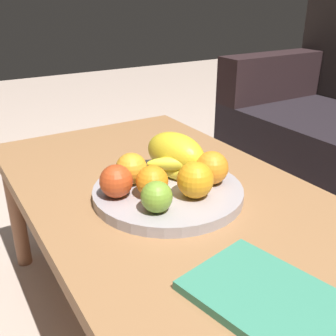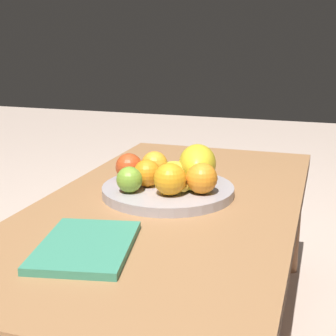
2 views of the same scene
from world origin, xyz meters
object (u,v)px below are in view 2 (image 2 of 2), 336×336
(banana_bunch, at_px, (186,177))
(magazine, at_px, (86,246))
(orange_front, at_px, (147,173))
(orange_left, at_px, (155,164))
(orange_right, at_px, (170,179))
(apple_front, at_px, (129,180))
(melon_large_front, at_px, (197,163))
(fruit_bowl, at_px, (168,190))
(orange_back, at_px, (202,178))
(apple_left, at_px, (129,167))
(coffee_table, at_px, (170,216))

(banana_bunch, xyz_separation_m, magazine, (0.40, -0.10, -0.04))
(magazine, bearing_deg, banana_bunch, 154.83)
(orange_front, bearing_deg, orange_left, -174.02)
(orange_right, xyz_separation_m, banana_bunch, (-0.08, 0.02, -0.02))
(orange_right, relative_size, magazine, 0.33)
(orange_front, bearing_deg, orange_right, 57.38)
(orange_front, height_order, apple_front, orange_front)
(magazine, bearing_deg, melon_large_front, 154.62)
(fruit_bowl, xyz_separation_m, orange_back, (0.03, 0.10, 0.05))
(melon_large_front, distance_m, apple_left, 0.19)
(banana_bunch, bearing_deg, magazine, -13.67)
(orange_front, xyz_separation_m, orange_left, (-0.09, -0.01, 0.00))
(melon_large_front, xyz_separation_m, magazine, (0.45, -0.11, -0.07))
(orange_right, xyz_separation_m, orange_back, (-0.04, 0.07, -0.00))
(coffee_table, bearing_deg, orange_left, -142.86)
(orange_right, height_order, apple_left, orange_right)
(fruit_bowl, height_order, orange_back, orange_back)
(fruit_bowl, xyz_separation_m, apple_left, (-0.02, -0.12, 0.05))
(melon_large_front, bearing_deg, orange_left, -89.40)
(orange_right, bearing_deg, orange_front, -122.62)
(orange_front, distance_m, orange_back, 0.16)
(melon_large_front, distance_m, magazine, 0.47)
(orange_left, distance_m, orange_back, 0.19)
(orange_front, distance_m, orange_right, 0.10)
(apple_front, bearing_deg, orange_right, 96.23)
(melon_large_front, distance_m, orange_left, 0.13)
(orange_front, distance_m, orange_left, 0.09)
(apple_left, bearing_deg, orange_front, 59.31)
(melon_large_front, bearing_deg, magazine, -13.88)
(fruit_bowl, bearing_deg, orange_right, 21.59)
(orange_front, distance_m, apple_front, 0.07)
(orange_left, bearing_deg, apple_front, -6.08)
(coffee_table, bearing_deg, orange_back, 95.95)
(orange_front, relative_size, magazine, 0.29)
(melon_large_front, relative_size, magazine, 0.69)
(banana_bunch, height_order, magazine, banana_bunch)
(coffee_table, xyz_separation_m, orange_right, (0.03, 0.01, 0.11))
(coffee_table, distance_m, apple_front, 0.15)
(magazine, bearing_deg, orange_right, 154.86)
(orange_front, height_order, orange_left, orange_left)
(orange_right, distance_m, apple_left, 0.18)
(coffee_table, distance_m, banana_bunch, 0.11)
(fruit_bowl, relative_size, banana_bunch, 2.15)
(orange_right, xyz_separation_m, apple_front, (0.01, -0.11, -0.01))
(orange_back, bearing_deg, orange_right, -63.31)
(fruit_bowl, xyz_separation_m, orange_left, (-0.07, -0.06, 0.05))
(coffee_table, relative_size, orange_front, 17.42)
(apple_left, bearing_deg, melon_large_front, 103.91)
(melon_large_front, height_order, apple_front, melon_large_front)
(coffee_table, xyz_separation_m, banana_bunch, (-0.05, 0.03, 0.10))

